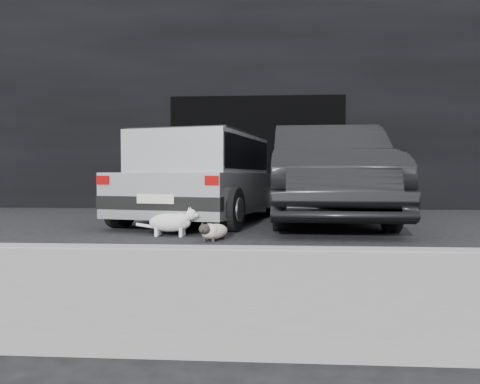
# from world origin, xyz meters

# --- Properties ---
(ground) EXTENTS (80.00, 80.00, 0.00)m
(ground) POSITION_xyz_m (0.00, 0.00, 0.00)
(ground) COLOR black
(ground) RESTS_ON ground
(building_facade) EXTENTS (34.00, 4.00, 5.00)m
(building_facade) POSITION_xyz_m (1.00, 6.00, 2.50)
(building_facade) COLOR black
(building_facade) RESTS_ON ground
(garage_opening) EXTENTS (4.00, 0.10, 2.60)m
(garage_opening) POSITION_xyz_m (1.00, 3.99, 1.30)
(garage_opening) COLOR black
(garage_opening) RESTS_ON ground
(curb) EXTENTS (18.00, 0.25, 0.12)m
(curb) POSITION_xyz_m (1.00, -2.60, 0.06)
(curb) COLOR gray
(curb) RESTS_ON ground
(sidewalk) EXTENTS (18.00, 2.20, 0.11)m
(sidewalk) POSITION_xyz_m (1.00, -3.80, 0.06)
(sidewalk) COLOR gray
(sidewalk) RESTS_ON ground
(silver_hatchback) EXTENTS (2.63, 4.27, 1.47)m
(silver_hatchback) POSITION_xyz_m (0.23, 1.04, 0.80)
(silver_hatchback) COLOR silver
(silver_hatchback) RESTS_ON ground
(second_car) EXTENTS (1.88, 4.98, 1.62)m
(second_car) POSITION_xyz_m (2.27, 1.09, 0.81)
(second_car) COLOR black
(second_car) RESTS_ON ground
(cat_siamese) EXTENTS (0.40, 0.67, 0.24)m
(cat_siamese) POSITION_xyz_m (0.65, -1.31, 0.11)
(cat_siamese) COLOR beige
(cat_siamese) RESTS_ON ground
(cat_white) EXTENTS (0.82, 0.32, 0.38)m
(cat_white) POSITION_xyz_m (0.09, -0.95, 0.18)
(cat_white) COLOR silver
(cat_white) RESTS_ON ground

